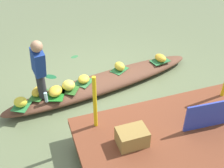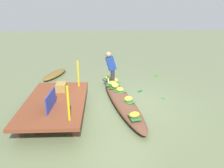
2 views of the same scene
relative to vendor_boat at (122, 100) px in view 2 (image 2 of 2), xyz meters
The scene contains 28 objects.
canal_water 0.13m from the vendor_boat, ahead, with size 40.00×40.00×0.00m, color #5F6C48.
dock_platform 2.18m from the vendor_boat, 105.46° to the left, with size 3.20×1.80×0.42m.
vendor_boat is the anchor object (origin of this frame).
moored_boat 4.15m from the vendor_boat, 43.17° to the left, with size 1.81×0.50×0.19m, color brown.
leaf_mat_0 1.12m from the vendor_boat, 13.89° to the left, with size 0.43×0.32×0.01m, color #1E7421.
banana_bunch_0 1.13m from the vendor_boat, 13.89° to the left, with size 0.31×0.25×0.17m, color gold.
leaf_mat_1 1.78m from the vendor_boat, 13.32° to the left, with size 0.34×0.27×0.01m, color #2A783C.
banana_bunch_1 1.79m from the vendor_boat, 13.32° to the left, with size 0.24×0.21×0.19m, color yellow.
leaf_mat_2 0.48m from the vendor_boat, ahead, with size 0.36×0.30×0.01m, color #32703C.
banana_bunch_2 0.50m from the vendor_boat, ahead, with size 0.26×0.23×0.15m, color yellow.
leaf_mat_3 1.44m from the vendor_boat, behind, with size 0.43×0.27×0.01m, color #286937.
banana_bunch_3 1.45m from the vendor_boat, behind, with size 0.30×0.21×0.16m, color gold.
leaf_mat_4 0.83m from the vendor_boat, 12.88° to the left, with size 0.36×0.32×0.01m, color #2B5D22.
banana_bunch_4 0.86m from the vendor_boat, 12.88° to the left, with size 0.25×0.25×0.20m, color #EBD84B.
leaf_mat_5 0.45m from the vendor_boat, 156.92° to the right, with size 0.38×0.26×0.01m, color #2B6F37.
banana_bunch_5 0.49m from the vendor_boat, 156.92° to the right, with size 0.27×0.20×0.18m, color gold.
leaf_mat_6 1.41m from the vendor_boat, ahead, with size 0.41×0.24×0.01m, color #32742D.
banana_bunch_6 1.42m from the vendor_boat, ahead, with size 0.30×0.18×0.17m, color gold.
vendor_person 1.57m from the vendor_boat, 13.65° to the left, with size 0.25×0.43×1.25m.
water_bottle 1.36m from the vendor_boat, 18.10° to the left, with size 0.06×0.06×0.20m, color #ABCEDF.
market_banner 2.41m from the vendor_boat, 117.28° to the left, with size 0.92×0.03×0.48m, color #2B3BA0.
railing_post_west 2.44m from the vendor_boat, 140.02° to the left, with size 0.06×0.06×0.93m, color gold.
railing_post_east 1.78m from the vendor_boat, 67.38° to the left, with size 0.06×0.06×0.93m, color gold.
produce_crate 2.09m from the vendor_boat, 83.63° to the left, with size 0.44×0.32×0.26m, color olive.
drifting_plant_0 1.32m from the vendor_boat, 36.97° to the right, with size 0.30×0.16×0.01m, color #18572F.
drifting_plant_1 3.36m from the vendor_boat, 32.79° to the right, with size 0.30×0.17×0.01m, color #466932.
drifting_plant_2 3.41m from the vendor_boat, 35.73° to the right, with size 0.27×0.15×0.01m, color #3A8926.
drifting_plant_3 1.55m from the vendor_boat, 77.63° to the right, with size 0.21×0.13×0.01m, color #2F6F3C.
Camera 2 is at (-6.73, 0.63, 3.25)m, focal length 35.31 mm.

